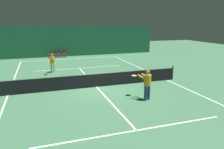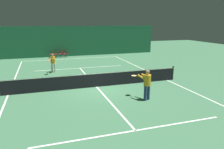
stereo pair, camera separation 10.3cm
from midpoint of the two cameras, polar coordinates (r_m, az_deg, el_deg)
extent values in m
plane|color=#3D704C|center=(14.86, -4.26, -3.25)|extent=(60.00, 60.00, 0.00)
cube|color=#1E5B3D|center=(28.15, -11.60, 8.48)|extent=(23.00, 0.12, 3.75)
cube|color=white|center=(26.27, -10.80, 4.03)|extent=(11.00, 0.10, 0.00)
cube|color=white|center=(20.93, -8.66, 1.65)|extent=(8.25, 0.10, 0.00)
cube|color=white|center=(9.24, 6.06, -14.32)|extent=(8.25, 0.10, 0.00)
cube|color=white|center=(14.58, -25.76, -4.96)|extent=(0.10, 23.80, 0.00)
cube|color=white|center=(17.01, 13.98, -1.42)|extent=(0.10, 23.80, 0.00)
cube|color=white|center=(14.86, -4.26, -3.24)|extent=(0.10, 12.80, 0.00)
cube|color=black|center=(14.72, -4.29, -1.48)|extent=(11.90, 0.02, 0.95)
cube|color=white|center=(14.61, -4.33, 0.22)|extent=(11.90, 0.02, 0.05)
cylinder|color=#333338|center=(17.12, 15.36, 0.44)|extent=(0.10, 0.10, 1.07)
cylinder|color=navy|center=(12.34, 8.50, -4.87)|extent=(0.21, 0.21, 0.85)
cylinder|color=navy|center=(12.54, 9.30, -4.59)|extent=(0.21, 0.21, 0.85)
cylinder|color=gold|center=(12.23, 9.03, -1.46)|extent=(0.52, 0.52, 0.62)
sphere|color=#936B4C|center=(12.12, 9.11, 0.65)|extent=(0.24, 0.24, 0.24)
cylinder|color=gold|center=(12.25, 7.57, -0.70)|extent=(0.32, 0.58, 0.25)
cylinder|color=gold|center=(12.49, 8.54, -0.45)|extent=(0.32, 0.58, 0.25)
cylinder|color=black|center=(12.67, 6.56, -0.54)|extent=(0.14, 0.29, 0.03)
torus|color=gold|center=(12.86, 5.56, -0.29)|extent=(0.43, 0.43, 0.03)
cylinder|color=silver|center=(12.86, 5.56, -0.29)|extent=(0.36, 0.36, 0.00)
cylinder|color=beige|center=(19.62, -14.99, 1.71)|extent=(0.20, 0.20, 0.80)
cylinder|color=beige|center=(19.71, -15.69, 1.72)|extent=(0.20, 0.20, 0.80)
cylinder|color=gold|center=(19.54, -15.47, 3.68)|extent=(0.49, 0.49, 0.58)
sphere|color=#936B4C|center=(19.47, -15.55, 4.94)|extent=(0.22, 0.22, 0.22)
cylinder|color=gold|center=(19.22, -15.33, 3.93)|extent=(0.30, 0.54, 0.23)
cylinder|color=gold|center=(19.32, -16.17, 3.93)|extent=(0.30, 0.54, 0.23)
cylinder|color=black|center=(18.90, -16.15, 3.50)|extent=(0.14, 0.29, 0.03)
torus|color=red|center=(18.62, -16.47, 3.33)|extent=(0.43, 0.43, 0.03)
cylinder|color=silver|center=(18.62, -16.47, 3.33)|extent=(0.36, 0.36, 0.00)
cylinder|color=#99999E|center=(27.80, -16.24, 4.66)|extent=(0.03, 0.03, 0.39)
cylinder|color=#99999E|center=(27.42, -16.20, 4.54)|extent=(0.03, 0.03, 0.39)
cylinder|color=#99999E|center=(27.82, -15.46, 4.71)|extent=(0.03, 0.03, 0.39)
cylinder|color=#99999E|center=(27.44, -15.41, 4.60)|extent=(0.03, 0.03, 0.39)
cube|color=#A51E1E|center=(27.59, -15.85, 5.08)|extent=(0.44, 0.44, 0.05)
cube|color=#A51E1E|center=(27.57, -15.47, 5.57)|extent=(0.04, 0.44, 0.40)
cylinder|color=#99999E|center=(27.83, -15.08, 4.74)|extent=(0.03, 0.03, 0.39)
cylinder|color=#99999E|center=(27.45, -15.03, 4.62)|extent=(0.03, 0.03, 0.39)
cylinder|color=#99999E|center=(27.85, -14.30, 4.79)|extent=(0.03, 0.03, 0.39)
cylinder|color=#99999E|center=(27.48, -14.24, 4.68)|extent=(0.03, 0.03, 0.39)
cube|color=#A51E1E|center=(27.62, -14.69, 5.16)|extent=(0.44, 0.44, 0.05)
cube|color=#A51E1E|center=(27.60, -14.30, 5.65)|extent=(0.04, 0.44, 0.40)
cylinder|color=#99999E|center=(27.87, -13.93, 4.82)|extent=(0.03, 0.03, 0.39)
cylinder|color=#99999E|center=(27.49, -13.86, 4.71)|extent=(0.03, 0.03, 0.39)
cylinder|color=#99999E|center=(27.90, -13.15, 4.87)|extent=(0.03, 0.03, 0.39)
cylinder|color=#99999E|center=(27.52, -13.07, 4.76)|extent=(0.03, 0.03, 0.39)
cube|color=#A51E1E|center=(27.66, -13.53, 5.24)|extent=(0.44, 0.44, 0.05)
cube|color=#A51E1E|center=(27.65, -13.14, 5.73)|extent=(0.04, 0.44, 0.40)
cylinder|color=#99999E|center=(27.92, -12.78, 4.90)|extent=(0.03, 0.03, 0.39)
cylinder|color=#99999E|center=(27.54, -12.69, 4.79)|extent=(0.03, 0.03, 0.39)
cylinder|color=#99999E|center=(27.96, -12.00, 4.95)|extent=(0.03, 0.03, 0.39)
cylinder|color=#99999E|center=(27.58, -11.91, 4.84)|extent=(0.03, 0.03, 0.39)
cube|color=#A51E1E|center=(27.72, -12.37, 5.32)|extent=(0.44, 0.44, 0.05)
cube|color=#A51E1E|center=(27.71, -11.98, 5.81)|extent=(0.04, 0.44, 0.40)
camera|label=1|loc=(0.05, -90.21, -0.05)|focal=35.00mm
camera|label=2|loc=(0.05, 89.79, 0.05)|focal=35.00mm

